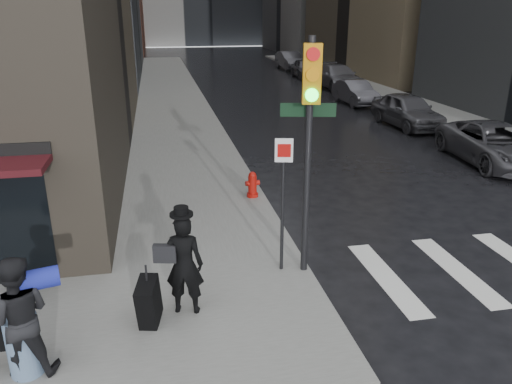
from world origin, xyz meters
TOP-DOWN VIEW (x-y plane):
  - ground at (0.00, 0.00)m, footprint 140.00×140.00m
  - sidewalk_left at (0.00, 27.00)m, footprint 4.00×50.00m
  - sidewalk_right at (13.50, 27.00)m, footprint 3.00×50.00m
  - man_overcoat at (-0.73, 0.31)m, footprint 1.23×0.96m
  - man_jeans at (-2.99, -0.77)m, footprint 1.35×0.77m
  - traffic_light at (1.80, 1.33)m, footprint 1.13×0.62m
  - fire_hydrant at (1.63, 5.80)m, footprint 0.42×0.32m
  - parked_car_0 at (10.76, 7.89)m, footprint 2.76×5.26m
  - parked_car_1 at (10.57, 14.03)m, footprint 2.06×4.63m
  - parked_car_2 at (10.48, 20.18)m, footprint 1.52×4.09m
  - parked_car_3 at (11.57, 26.33)m, footprint 2.52×5.68m
  - parked_car_4 at (11.11, 32.48)m, footprint 1.91×4.42m
  - parked_car_5 at (11.43, 38.62)m, footprint 1.81×4.88m

SIDE VIEW (x-z plane):
  - ground at x=0.00m, z-range 0.00..0.00m
  - sidewalk_left at x=0.00m, z-range 0.00..0.15m
  - sidewalk_right at x=13.50m, z-range 0.00..0.15m
  - fire_hydrant at x=1.63m, z-range 0.11..0.85m
  - parked_car_2 at x=10.48m, z-range 0.00..1.34m
  - parked_car_0 at x=10.76m, z-range 0.00..1.41m
  - parked_car_4 at x=11.11m, z-range 0.00..1.48m
  - parked_car_1 at x=10.57m, z-range 0.00..1.55m
  - parked_car_5 at x=11.43m, z-range 0.00..1.59m
  - parked_car_3 at x=11.57m, z-range 0.00..1.62m
  - man_overcoat at x=-0.73m, z-range -0.01..2.00m
  - man_jeans at x=-2.99m, z-range 0.15..2.02m
  - traffic_light at x=1.80m, z-range 0.82..5.40m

